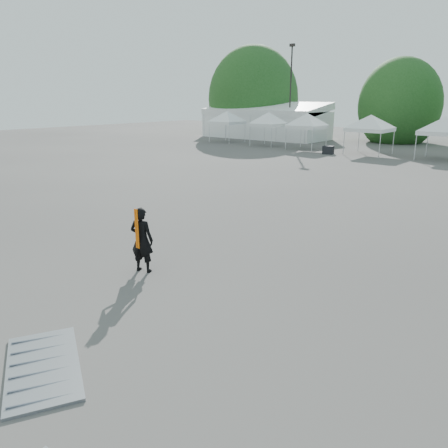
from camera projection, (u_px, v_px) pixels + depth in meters
The scene contains 13 objects.
ground at pixel (208, 256), 13.57m from camera, with size 120.00×120.00×0.00m, color #474442.
marquee at pixel (265, 121), 52.37m from camera, with size 15.00×6.25×4.23m.
light_pole_west at pixel (291, 88), 48.12m from camera, with size 0.60×0.25×10.30m.
tree_far_w at pixel (253, 99), 56.33m from camera, with size 4.80×4.80×7.30m.
tree_mid_w at pixel (399, 105), 46.94m from camera, with size 4.16×4.16×6.33m.
tent_a at pixel (227, 113), 47.26m from camera, with size 4.22×4.22×3.88m.
tent_b at pixel (268, 115), 43.68m from camera, with size 3.97×3.97×3.88m.
tent_c at pixel (307, 116), 40.64m from camera, with size 4.18×4.18×3.88m.
tent_d at pixel (371, 118), 37.04m from camera, with size 4.70×4.70×3.88m.
tent_e at pixel (446, 120), 33.58m from camera, with size 4.62×4.62×3.88m.
man at pixel (142, 240), 12.12m from camera, with size 0.79×0.65×1.86m.
barrier_mid at pixel (43, 366), 7.92m from camera, with size 2.77×2.25×0.08m.
crate_west at pixel (328, 150), 37.88m from camera, with size 0.89×0.69×0.69m, color black.
Camera 1 is at (8.53, -9.50, 4.73)m, focal length 35.00 mm.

